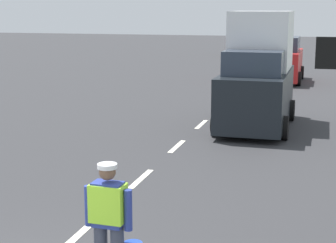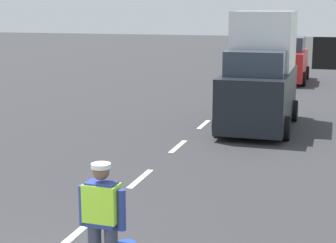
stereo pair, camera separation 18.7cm
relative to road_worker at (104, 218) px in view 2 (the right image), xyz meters
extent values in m
plane|color=#333335|center=(-1.12, 19.84, -0.93)|extent=(96.00, 96.00, 0.00)
cube|color=silver|center=(-1.12, 1.54, -0.93)|extent=(0.14, 1.40, 0.01)
cube|color=silver|center=(-1.12, 4.54, -0.93)|extent=(0.14, 1.40, 0.01)
cube|color=silver|center=(-1.12, 7.54, -0.93)|extent=(0.14, 1.40, 0.01)
cube|color=silver|center=(-1.12, 10.54, -0.93)|extent=(0.14, 1.40, 0.01)
cube|color=silver|center=(-1.12, 13.54, -0.93)|extent=(0.14, 1.40, 0.01)
cube|color=silver|center=(-1.12, 16.54, -0.93)|extent=(0.14, 1.40, 0.01)
cube|color=silver|center=(-1.12, 19.54, -0.93)|extent=(0.14, 1.40, 0.01)
cube|color=silver|center=(-1.12, 22.54, -0.93)|extent=(0.14, 1.40, 0.01)
cube|color=silver|center=(-1.12, 25.54, -0.93)|extent=(0.14, 1.40, 0.01)
cube|color=silver|center=(-1.12, 28.54, -0.93)|extent=(0.14, 1.40, 0.01)
cube|color=silver|center=(-1.12, 31.54, -0.93)|extent=(0.14, 1.40, 0.01)
cube|color=silver|center=(-1.12, 34.54, -0.93)|extent=(0.14, 1.40, 0.01)
cube|color=silver|center=(-1.12, 37.54, -0.93)|extent=(0.14, 1.40, 0.01)
cube|color=silver|center=(-1.12, 40.54, -0.93)|extent=(0.14, 1.40, 0.01)
cube|color=silver|center=(-1.12, 43.54, -0.93)|extent=(0.14, 1.40, 0.01)
cube|color=silver|center=(-1.12, 46.54, -0.93)|extent=(0.14, 1.40, 0.01)
cube|color=navy|center=(-0.02, -0.01, 0.19)|extent=(0.41, 0.25, 0.60)
cube|color=#A5EA33|center=(-0.02, -0.01, 0.21)|extent=(0.47, 0.30, 0.51)
cylinder|color=navy|center=(-0.30, 0.00, 0.14)|extent=(0.11, 0.11, 0.55)
cylinder|color=navy|center=(0.26, -0.02, 0.14)|extent=(0.11, 0.11, 0.55)
sphere|color=brown|center=(-0.02, -0.01, 0.63)|extent=(0.22, 0.22, 0.22)
cylinder|color=silver|center=(-0.02, -0.01, 0.71)|extent=(0.26, 0.26, 0.06)
cube|color=black|center=(0.59, 10.58, 0.03)|extent=(1.90, 4.60, 1.56)
cube|color=#2D3847|center=(0.59, 9.78, 1.16)|extent=(1.67, 1.61, 0.70)
cube|color=silver|center=(0.59, 11.39, 1.71)|extent=(1.81, 2.53, 1.80)
cylinder|color=black|center=(-0.38, 12.01, -0.59)|extent=(0.22, 0.68, 0.68)
cylinder|color=black|center=(1.56, 12.01, -0.59)|extent=(0.22, 0.68, 0.68)
cylinder|color=black|center=(-0.38, 9.15, -0.59)|extent=(0.22, 0.68, 0.68)
cylinder|color=black|center=(1.56, 9.15, -0.59)|extent=(0.22, 0.68, 0.68)
cube|color=gray|center=(-3.06, 36.70, -0.09)|extent=(1.78, 4.37, 1.32)
cube|color=#2D3847|center=(-3.06, 36.81, 0.92)|extent=(1.57, 2.41, 0.70)
cylinder|color=black|center=(-2.14, 35.34, -0.59)|extent=(0.22, 0.68, 0.68)
cylinder|color=black|center=(-3.97, 35.34, -0.59)|extent=(0.22, 0.68, 0.68)
cylinder|color=black|center=(-2.14, 38.06, -0.59)|extent=(0.22, 0.68, 0.68)
cylinder|color=black|center=(-3.97, 38.06, -0.59)|extent=(0.22, 0.68, 0.68)
cube|color=red|center=(0.47, 21.96, -0.07)|extent=(1.73, 4.29, 1.36)
cube|color=#2D3847|center=(0.47, 21.86, 0.96)|extent=(1.52, 2.36, 0.70)
cylinder|color=black|center=(-0.41, 23.29, -0.59)|extent=(0.22, 0.68, 0.68)
cylinder|color=black|center=(1.35, 23.29, -0.59)|extent=(0.22, 0.68, 0.68)
cylinder|color=black|center=(-0.41, 20.63, -0.59)|extent=(0.22, 0.68, 0.68)
cylinder|color=black|center=(1.35, 20.63, -0.59)|extent=(0.22, 0.68, 0.68)
camera|label=1|loc=(2.64, -6.48, 2.71)|focal=59.86mm
camera|label=2|loc=(2.82, -6.43, 2.71)|focal=59.86mm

